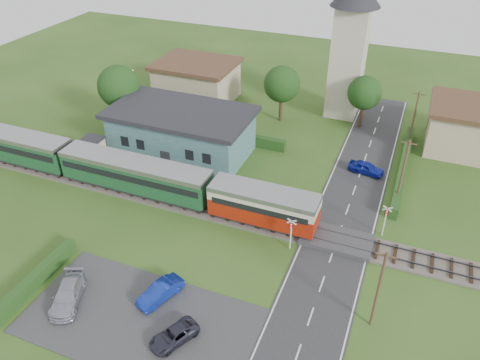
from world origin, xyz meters
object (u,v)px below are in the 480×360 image
at_px(car_on_road, 366,168).
at_px(car_park_dark, 174,336).
at_px(house_east, 466,127).
at_px(church_tower, 351,38).
at_px(car_park_blue, 160,292).
at_px(station_building, 182,131).
at_px(train, 108,168).
at_px(equipment_hut, 93,149).
at_px(crossing_signal_far, 386,217).
at_px(crossing_signal_near, 291,230).
at_px(house_west, 197,81).
at_px(pedestrian_far, 109,157).
at_px(car_park_silver, 68,294).
at_px(pedestrian_near, 212,181).

bearing_deg(car_on_road, car_park_dark, 170.34).
distance_m(house_east, car_park_dark, 40.99).
height_order(church_tower, car_park_blue, church_tower).
bearing_deg(station_building, train, -112.38).
relative_size(equipment_hut, crossing_signal_far, 0.78).
xyz_separation_m(crossing_signal_near, car_park_dark, (-4.72, -12.20, -1.56)).
distance_m(station_building, car_on_road, 20.86).
height_order(house_west, car_park_blue, house_west).
xyz_separation_m(church_tower, house_west, (-20.00, -3.00, -7.43)).
bearing_deg(station_building, pedestrian_far, -133.92).
bearing_deg(station_building, house_east, 23.44).
height_order(train, car_park_blue, train).
distance_m(equipment_hut, house_west, 20.05).
relative_size(equipment_hut, car_on_road, 0.68).
relative_size(car_park_silver, pedestrian_far, 2.69).
bearing_deg(church_tower, car_park_blue, -99.30).
height_order(church_tower, crossing_signal_far, church_tower).
distance_m(crossing_signal_far, car_park_dark, 20.82).
bearing_deg(car_park_blue, car_park_silver, -135.70).
distance_m(house_west, pedestrian_near, 23.25).
relative_size(car_park_dark, pedestrian_far, 2.07).
relative_size(train, car_on_road, 11.44).
distance_m(station_building, pedestrian_near, 9.06).
relative_size(car_park_blue, car_park_silver, 0.83).
bearing_deg(crossing_signal_near, car_park_blue, -129.55).
xyz_separation_m(house_east, pedestrian_near, (-23.48, -19.14, -1.52)).
bearing_deg(crossing_signal_near, car_park_dark, -111.14).
xyz_separation_m(house_east, car_park_blue, (-21.15, -33.55, -2.08)).
distance_m(equipment_hut, pedestrian_near, 14.53).
height_order(house_east, car_on_road, house_east).
bearing_deg(car_park_blue, church_tower, 100.65).
height_order(crossing_signal_far, car_park_dark, crossing_signal_far).
relative_size(car_on_road, car_park_dark, 1.05).
bearing_deg(equipment_hut, pedestrian_near, -1.34).
distance_m(car_park_blue, car_park_silver, 6.97).
relative_size(equipment_hut, pedestrian_near, 1.54).
xyz_separation_m(car_park_dark, pedestrian_far, (-17.50, 17.56, 0.74)).
height_order(equipment_hut, train, train).
xyz_separation_m(car_on_road, car_park_silver, (-18.00, -26.68, 0.07)).
bearing_deg(car_park_silver, church_tower, 49.31).
height_order(car_park_silver, pedestrian_far, pedestrian_far).
height_order(crossing_signal_near, pedestrian_near, crossing_signal_near).
height_order(equipment_hut, station_building, station_building).
xyz_separation_m(station_building, train, (-3.70, -8.99, -0.52)).
relative_size(house_west, car_park_silver, 2.30).
relative_size(church_tower, pedestrian_near, 10.61).
bearing_deg(crossing_signal_far, pedestrian_near, 178.44).
height_order(crossing_signal_far, car_park_blue, crossing_signal_far).
distance_m(house_west, car_on_road, 27.75).
bearing_deg(house_east, pedestrian_far, -152.00).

